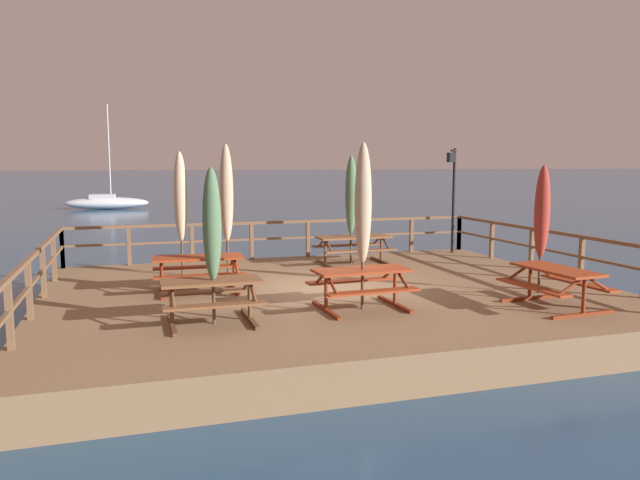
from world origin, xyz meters
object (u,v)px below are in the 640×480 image
at_px(picnic_table_front_left, 361,280).
at_px(patio_umbrella_tall_mid_right, 542,212).
at_px(patio_umbrella_tall_front, 363,204).
at_px(lamp_post_hooked, 453,184).
at_px(picnic_table_back_left, 211,292).
at_px(patio_umbrella_tall_mid_left, 351,195).
at_px(sailboat_distant, 107,202).
at_px(patio_umbrella_tall_back_right, 226,194).
at_px(picnic_table_mid_centre, 198,266).
at_px(patio_umbrella_short_front, 212,225).
at_px(picnic_table_mid_left, 556,279).
at_px(patio_umbrella_tall_back_left, 180,197).
at_px(picnic_table_back_right, 354,243).

height_order(picnic_table_front_left, patio_umbrella_tall_mid_right, patio_umbrella_tall_mid_right).
bearing_deg(patio_umbrella_tall_front, lamp_post_hooked, 48.44).
bearing_deg(patio_umbrella_tall_mid_right, picnic_table_back_left, -176.69).
bearing_deg(patio_umbrella_tall_mid_left, sailboat_distant, 103.00).
distance_m(patio_umbrella_tall_mid_left, patio_umbrella_tall_front, 5.26).
xyz_separation_m(patio_umbrella_tall_back_right, sailboat_distant, (-3.91, 33.57, -2.19)).
bearing_deg(picnic_table_mid_centre, patio_umbrella_short_front, -90.70).
relative_size(picnic_table_back_left, sailboat_distant, 0.22).
distance_m(picnic_table_back_left, picnic_table_mid_left, 6.49).
distance_m(picnic_table_mid_left, sailboat_distant, 39.54).
xyz_separation_m(patio_umbrella_tall_mid_left, patio_umbrella_tall_mid_right, (2.50, -4.79, -0.16)).
distance_m(picnic_table_mid_left, patio_umbrella_tall_back_left, 8.67).
height_order(picnic_table_back_left, patio_umbrella_tall_mid_left, patio_umbrella_tall_mid_left).
bearing_deg(picnic_table_front_left, lamp_post_hooked, 48.23).
xyz_separation_m(picnic_table_mid_centre, lamp_post_hooked, (7.99, 3.32, 1.55)).
bearing_deg(patio_umbrella_tall_mid_left, patio_umbrella_tall_back_right, -161.86).
height_order(picnic_table_back_right, picnic_table_mid_centre, same).
bearing_deg(picnic_table_back_left, lamp_post_hooked, 36.91).
distance_m(patio_umbrella_tall_mid_left, patio_umbrella_tall_back_right, 3.76).
distance_m(picnic_table_back_left, patio_umbrella_tall_back_right, 4.39).
height_order(picnic_table_mid_centre, patio_umbrella_tall_front, patio_umbrella_tall_front).
relative_size(picnic_table_mid_centre, sailboat_distant, 0.25).
bearing_deg(picnic_table_front_left, picnic_table_back_right, 71.15).
xyz_separation_m(picnic_table_mid_left, patio_umbrella_short_front, (-6.40, 0.75, 1.16)).
bearing_deg(patio_umbrella_tall_front, picnic_table_back_right, 71.38).
bearing_deg(patio_umbrella_tall_back_left, lamp_post_hooked, 9.27).
height_order(picnic_table_back_left, patio_umbrella_tall_back_left, patio_umbrella_tall_back_left).
bearing_deg(picnic_table_back_right, picnic_table_mid_centre, -151.48).
xyz_separation_m(picnic_table_mid_centre, picnic_table_front_left, (2.78, -2.51, -0.00)).
xyz_separation_m(picnic_table_mid_centre, picnic_table_mid_left, (6.37, -3.52, -0.00)).
bearing_deg(patio_umbrella_short_front, picnic_table_back_right, 49.10).
height_order(picnic_table_back_left, patio_umbrella_tall_back_right, patio_umbrella_tall_back_right).
height_order(patio_umbrella_short_front, lamp_post_hooked, lamp_post_hooked).
xyz_separation_m(patio_umbrella_short_front, lamp_post_hooked, (8.02, 6.09, 0.40)).
distance_m(patio_umbrella_tall_back_left, patio_umbrella_tall_front, 5.42).
relative_size(patio_umbrella_short_front, patio_umbrella_tall_mid_right, 0.99).
distance_m(picnic_table_mid_left, patio_umbrella_tall_front, 3.98).
height_order(picnic_table_front_left, patio_umbrella_tall_back_right, patio_umbrella_tall_back_right).
bearing_deg(patio_umbrella_tall_mid_right, picnic_table_mid_left, -114.16).
xyz_separation_m(picnic_table_back_right, patio_umbrella_tall_mid_left, (-0.07, 0.04, 1.32)).
distance_m(picnic_table_mid_left, patio_umbrella_tall_back_right, 7.49).
distance_m(patio_umbrella_tall_front, patio_umbrella_tall_back_right, 4.31).
relative_size(picnic_table_mid_centre, patio_umbrella_short_front, 0.72).
bearing_deg(picnic_table_back_right, patio_umbrella_tall_mid_left, 149.49).
distance_m(picnic_table_back_right, patio_umbrella_tall_mid_left, 1.32).
height_order(picnic_table_back_left, patio_umbrella_short_front, patio_umbrella_short_front).
xyz_separation_m(picnic_table_mid_left, patio_umbrella_tall_mid_left, (-1.97, 5.99, 1.33)).
height_order(patio_umbrella_tall_mid_left, patio_umbrella_tall_back_right, patio_umbrella_tall_back_right).
relative_size(picnic_table_back_right, picnic_table_back_left, 1.19).
height_order(picnic_table_back_left, lamp_post_hooked, lamp_post_hooked).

